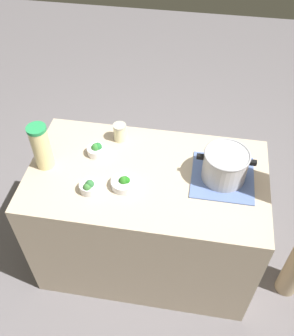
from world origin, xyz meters
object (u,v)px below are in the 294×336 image
object	(u,v)px
broccoli_bowl_back	(124,183)
mason_jar	(120,132)
cooking_pot	(225,165)
broccoli_bowl_front	(89,187)
broccoli_bowl_center	(96,149)
lemonade_pitcher	(41,147)

from	to	relation	value
broccoli_bowl_back	mason_jar	bearing A→B (deg)	105.00
cooking_pot	broccoli_bowl_front	distance (m)	0.75
cooking_pot	broccoli_bowl_front	world-z (taller)	cooking_pot
cooking_pot	broccoli_bowl_center	bearing A→B (deg)	174.58
mason_jar	broccoli_bowl_back	world-z (taller)	mason_jar
mason_jar	broccoli_bowl_center	bearing A→B (deg)	-127.29
lemonade_pitcher	broccoli_bowl_front	bearing A→B (deg)	-26.85
broccoli_bowl_front	lemonade_pitcher	bearing A→B (deg)	153.15
cooking_pot	mason_jar	distance (m)	0.67
broccoli_bowl_back	lemonade_pitcher	bearing A→B (deg)	169.46
broccoli_bowl_back	broccoli_bowl_center	bearing A→B (deg)	133.48
lemonade_pitcher	mason_jar	size ratio (longest dim) A/B	2.49
lemonade_pitcher	mason_jar	world-z (taller)	lemonade_pitcher
mason_jar	broccoli_bowl_center	distance (m)	0.19
cooking_pot	broccoli_bowl_center	distance (m)	0.75
broccoli_bowl_center	broccoli_bowl_back	world-z (taller)	broccoli_bowl_center
lemonade_pitcher	mason_jar	bearing A→B (deg)	36.47
broccoli_bowl_front	broccoli_bowl_back	size ratio (longest dim) A/B	0.75
cooking_pot	lemonade_pitcher	distance (m)	1.02
broccoli_bowl_center	broccoli_bowl_front	bearing A→B (deg)	-83.47
broccoli_bowl_front	broccoli_bowl_center	world-z (taller)	broccoli_bowl_front
mason_jar	broccoli_bowl_center	size ratio (longest dim) A/B	1.10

